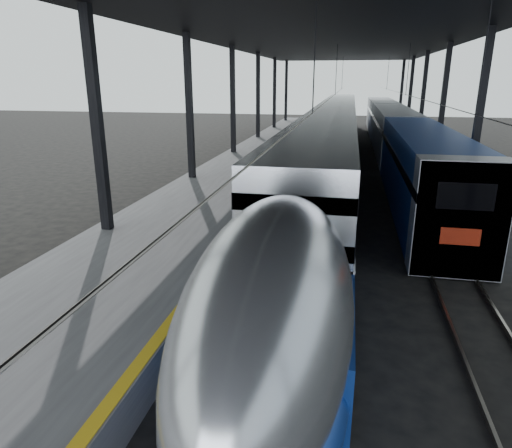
# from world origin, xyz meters

# --- Properties ---
(ground) EXTENTS (160.00, 160.00, 0.00)m
(ground) POSITION_xyz_m (0.00, 0.00, 0.00)
(ground) COLOR black
(ground) RESTS_ON ground
(platform) EXTENTS (6.00, 80.00, 1.00)m
(platform) POSITION_xyz_m (-3.50, 20.00, 0.50)
(platform) COLOR #4C4C4F
(platform) RESTS_ON ground
(yellow_strip) EXTENTS (0.30, 80.00, 0.01)m
(yellow_strip) POSITION_xyz_m (-0.70, 20.00, 1.00)
(yellow_strip) COLOR gold
(yellow_strip) RESTS_ON platform
(rails) EXTENTS (6.52, 80.00, 0.16)m
(rails) POSITION_xyz_m (4.50, 20.00, 0.08)
(rails) COLOR slate
(rails) RESTS_ON ground
(canopy) EXTENTS (18.00, 75.00, 9.47)m
(canopy) POSITION_xyz_m (1.90, 20.00, 9.12)
(canopy) COLOR black
(canopy) RESTS_ON ground
(tgv_train) EXTENTS (3.17, 65.20, 4.54)m
(tgv_train) POSITION_xyz_m (2.00, 24.74, 2.13)
(tgv_train) COLOR #AFB2B6
(tgv_train) RESTS_ON ground
(second_train) EXTENTS (2.98, 56.05, 4.10)m
(second_train) POSITION_xyz_m (7.00, 32.11, 2.08)
(second_train) COLOR navy
(second_train) RESTS_ON ground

